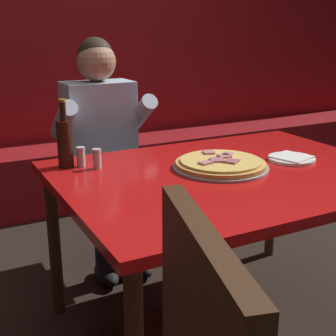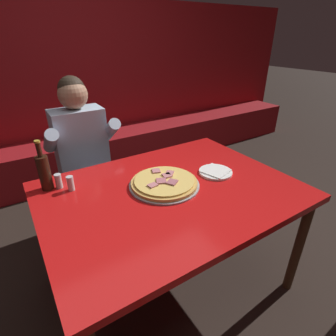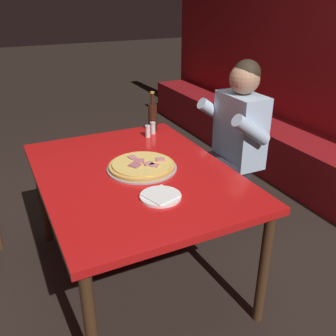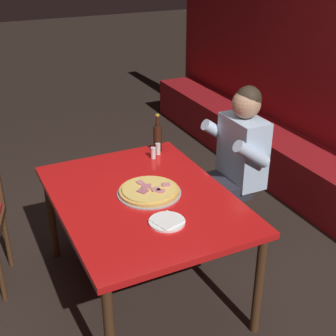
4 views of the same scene
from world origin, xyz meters
name	(u,v)px [view 2 (image 2 of 4)]	position (x,y,z in m)	size (l,w,h in m)	color
ground_plane	(170,280)	(0.00, 0.00, 0.00)	(24.00, 24.00, 0.00)	black
booth_wall_panel	(69,90)	(0.00, 2.18, 0.95)	(6.80, 0.16, 1.90)	maroon
booth_bench	(86,156)	(0.00, 1.86, 0.23)	(6.46, 0.48, 0.46)	maroon
main_dining_table	(171,199)	(0.00, 0.00, 0.68)	(1.41, 1.05, 0.75)	#422816
pizza	(164,183)	(-0.01, 0.05, 0.77)	(0.41, 0.41, 0.05)	#9E9EA3
plate_white_paper	(215,172)	(0.34, 0.01, 0.76)	(0.21, 0.21, 0.02)	white
beer_bottle	(44,171)	(-0.59, 0.38, 0.86)	(0.07, 0.07, 0.29)	black
shaker_parmesan	(71,184)	(-0.48, 0.29, 0.79)	(0.04, 0.04, 0.09)	silver
shaker_oregano	(59,182)	(-0.53, 0.35, 0.79)	(0.04, 0.04, 0.09)	silver
diner_seated_blue_shirt	(85,155)	(-0.25, 0.83, 0.71)	(0.53, 0.53, 1.27)	black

